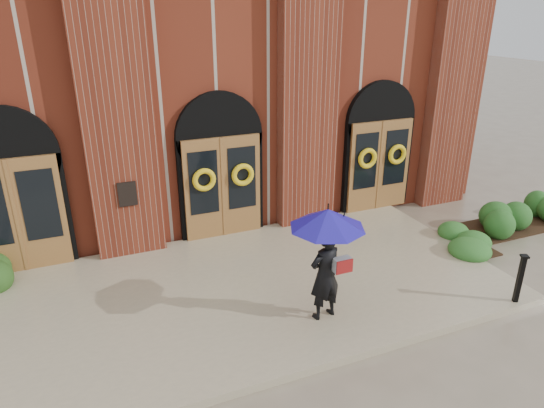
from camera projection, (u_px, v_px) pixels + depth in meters
ground at (265, 294)px, 9.94m from camera, size 90.00×90.00×0.00m
landing at (262, 287)px, 10.04m from camera, size 10.00×5.30×0.15m
church_building at (166, 70)px, 16.12m from camera, size 16.20×12.53×7.00m
man_with_umbrella at (327, 243)px, 8.41m from camera, size 1.54×1.54×2.14m
metal_post at (520, 278)px, 9.22m from camera, size 0.18×0.18×1.01m
hedge_wall_right at (515, 214)px, 12.88m from camera, size 2.78×1.11×0.71m
hedge_front_right at (461, 241)px, 11.67m from camera, size 1.30×1.11×0.46m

